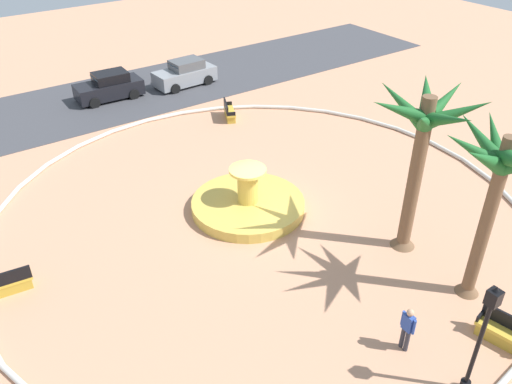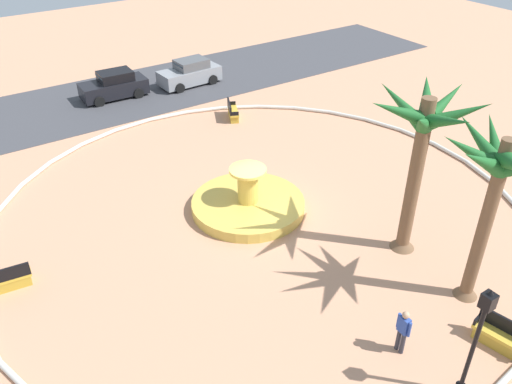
# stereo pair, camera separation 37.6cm
# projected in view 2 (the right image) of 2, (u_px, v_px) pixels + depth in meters

# --- Properties ---
(ground_plane) EXTENTS (80.00, 80.00, 0.00)m
(ground_plane) POSITION_uv_depth(u_px,v_px,m) (259.00, 213.00, 22.15)
(ground_plane) COLOR tan
(plaza_curb) EXTENTS (22.20, 22.20, 0.20)m
(plaza_curb) POSITION_uv_depth(u_px,v_px,m) (259.00, 211.00, 22.10)
(plaza_curb) COLOR silver
(plaza_curb) RESTS_ON ground
(street_asphalt) EXTENTS (48.00, 8.00, 0.03)m
(street_asphalt) POSITION_uv_depth(u_px,v_px,m) (120.00, 96.00, 32.96)
(street_asphalt) COLOR #424247
(street_asphalt) RESTS_ON ground
(fountain) EXTENTS (4.78, 4.78, 1.99)m
(fountain) POSITION_uv_depth(u_px,v_px,m) (248.00, 204.00, 22.23)
(fountain) COLOR gold
(fountain) RESTS_ON ground
(palm_tree_near_fountain) EXTENTS (3.93, 3.92, 6.22)m
(palm_tree_near_fountain) POSITION_uv_depth(u_px,v_px,m) (500.00, 174.00, 15.43)
(palm_tree_near_fountain) COLOR brown
(palm_tree_near_fountain) RESTS_ON ground
(palm_tree_by_curb) EXTENTS (4.12, 4.10, 6.38)m
(palm_tree_by_curb) POSITION_uv_depth(u_px,v_px,m) (423.00, 137.00, 17.70)
(palm_tree_by_curb) COLOR brown
(palm_tree_by_curb) RESTS_ON ground
(bench_east) EXTENTS (1.14, 1.66, 1.00)m
(bench_east) POSITION_uv_depth(u_px,v_px,m) (233.00, 113.00, 30.00)
(bench_east) COLOR gold
(bench_east) RESTS_ON ground
(bench_west) EXTENTS (1.65, 0.68, 1.00)m
(bench_west) POSITION_uv_depth(u_px,v_px,m) (7.00, 281.00, 18.11)
(bench_west) COLOR gold
(bench_west) RESTS_ON ground
(bench_north) EXTENTS (0.80, 1.67, 1.00)m
(bench_north) POSITION_uv_depth(u_px,v_px,m) (500.00, 338.00, 15.97)
(bench_north) COLOR gold
(bench_north) RESTS_ON ground
(lamppost) EXTENTS (0.32, 0.32, 3.85)m
(lamppost) POSITION_uv_depth(u_px,v_px,m) (477.00, 336.00, 13.54)
(lamppost) COLOR black
(lamppost) RESTS_ON ground
(person_cyclist_helmet) EXTENTS (0.22, 0.53, 1.60)m
(person_cyclist_helmet) POSITION_uv_depth(u_px,v_px,m) (403.00, 330.00, 15.51)
(person_cyclist_helmet) COLOR #33333D
(person_cyclist_helmet) RESTS_ON ground
(parked_car_leftmost) EXTENTS (4.06, 2.04, 1.67)m
(parked_car_leftmost) POSITION_uv_depth(u_px,v_px,m) (114.00, 86.00, 32.35)
(parked_car_leftmost) COLOR black
(parked_car_leftmost) RESTS_ON ground
(parked_car_second) EXTENTS (4.07, 2.06, 1.67)m
(parked_car_second) POSITION_uv_depth(u_px,v_px,m) (190.00, 73.00, 34.23)
(parked_car_second) COLOR gray
(parked_car_second) RESTS_ON ground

